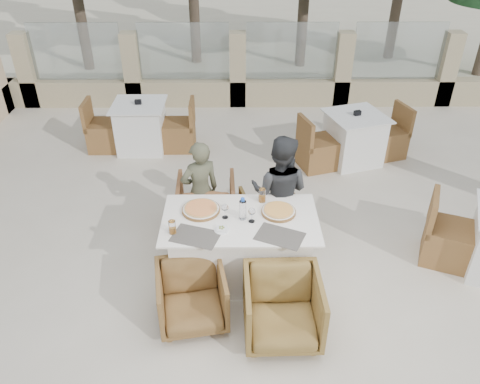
{
  "coord_description": "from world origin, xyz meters",
  "views": [
    {
      "loc": [
        -0.03,
        -3.91,
        3.61
      ],
      "look_at": [
        0.01,
        0.24,
        0.9
      ],
      "focal_mm": 35.0,
      "sensor_mm": 36.0,
      "label": 1
    }
  ],
  "objects_px": {
    "pizza_right": "(278,211)",
    "armchair_near_left": "(192,296)",
    "water_bottle": "(243,208)",
    "diner_right": "(279,192)",
    "armchair_far_left": "(206,203)",
    "beer_glass_right": "(262,195)",
    "armchair_near_right": "(282,308)",
    "diner_left": "(200,191)",
    "bg_table_b": "(354,138)",
    "pizza_left": "(201,209)",
    "olive_dish": "(222,229)",
    "wine_glass_centre": "(225,210)",
    "dining_table": "(240,248)",
    "armchair_far_right": "(269,214)",
    "bg_table_a": "(141,127)",
    "beer_glass_left": "(172,227)",
    "wine_glass_near": "(252,214)"
  },
  "relations": [
    {
      "from": "water_bottle",
      "to": "bg_table_b",
      "type": "bearing_deg",
      "value": 55.96
    },
    {
      "from": "wine_glass_near",
      "to": "armchair_near_right",
      "type": "height_order",
      "value": "wine_glass_near"
    },
    {
      "from": "wine_glass_centre",
      "to": "armchair_far_left",
      "type": "height_order",
      "value": "wine_glass_centre"
    },
    {
      "from": "armchair_far_right",
      "to": "diner_left",
      "type": "relative_size",
      "value": 0.5
    },
    {
      "from": "dining_table",
      "to": "pizza_right",
      "type": "bearing_deg",
      "value": 13.57
    },
    {
      "from": "pizza_right",
      "to": "bg_table_b",
      "type": "height_order",
      "value": "pizza_right"
    },
    {
      "from": "beer_glass_right",
      "to": "armchair_far_right",
      "type": "distance_m",
      "value": 0.71
    },
    {
      "from": "wine_glass_centre",
      "to": "diner_right",
      "type": "height_order",
      "value": "diner_right"
    },
    {
      "from": "beer_glass_right",
      "to": "beer_glass_left",
      "type": "bearing_deg",
      "value": -148.93
    },
    {
      "from": "diner_left",
      "to": "diner_right",
      "type": "relative_size",
      "value": 0.91
    },
    {
      "from": "diner_left",
      "to": "bg_table_b",
      "type": "bearing_deg",
      "value": -164.74
    },
    {
      "from": "olive_dish",
      "to": "water_bottle",
      "type": "bearing_deg",
      "value": 43.29
    },
    {
      "from": "armchair_far_right",
      "to": "water_bottle",
      "type": "bearing_deg",
      "value": 51.99
    },
    {
      "from": "dining_table",
      "to": "armchair_far_left",
      "type": "height_order",
      "value": "dining_table"
    },
    {
      "from": "pizza_right",
      "to": "beer_glass_right",
      "type": "height_order",
      "value": "beer_glass_right"
    },
    {
      "from": "olive_dish",
      "to": "bg_table_a",
      "type": "bearing_deg",
      "value": 113.26
    },
    {
      "from": "armchair_near_left",
      "to": "diner_right",
      "type": "height_order",
      "value": "diner_right"
    },
    {
      "from": "pizza_left",
      "to": "beer_glass_left",
      "type": "distance_m",
      "value": 0.45
    },
    {
      "from": "water_bottle",
      "to": "beer_glass_left",
      "type": "relative_size",
      "value": 1.76
    },
    {
      "from": "dining_table",
      "to": "wine_glass_centre",
      "type": "relative_size",
      "value": 8.7
    },
    {
      "from": "wine_glass_centre",
      "to": "armchair_near_left",
      "type": "bearing_deg",
      "value": -116.28
    },
    {
      "from": "dining_table",
      "to": "armchair_far_right",
      "type": "bearing_deg",
      "value": 64.05
    },
    {
      "from": "wine_glass_centre",
      "to": "bg_table_a",
      "type": "relative_size",
      "value": 0.11
    },
    {
      "from": "pizza_right",
      "to": "armchair_near_left",
      "type": "relative_size",
      "value": 0.54
    },
    {
      "from": "bg_table_a",
      "to": "beer_glass_left",
      "type": "bearing_deg",
      "value": -74.77
    },
    {
      "from": "pizza_left",
      "to": "wine_glass_centre",
      "type": "bearing_deg",
      "value": -24.56
    },
    {
      "from": "water_bottle",
      "to": "armchair_near_right",
      "type": "bearing_deg",
      "value": -66.06
    },
    {
      "from": "armchair_near_right",
      "to": "bg_table_a",
      "type": "bearing_deg",
      "value": 115.65
    },
    {
      "from": "pizza_left",
      "to": "pizza_right",
      "type": "distance_m",
      "value": 0.81
    },
    {
      "from": "wine_glass_centre",
      "to": "armchair_near_right",
      "type": "bearing_deg",
      "value": -56.93
    },
    {
      "from": "beer_glass_right",
      "to": "diner_right",
      "type": "distance_m",
      "value": 0.37
    },
    {
      "from": "diner_right",
      "to": "armchair_far_left",
      "type": "bearing_deg",
      "value": -3.82
    },
    {
      "from": "bg_table_b",
      "to": "diner_right",
      "type": "bearing_deg",
      "value": -140.87
    },
    {
      "from": "dining_table",
      "to": "diner_right",
      "type": "bearing_deg",
      "value": 52.49
    },
    {
      "from": "armchair_near_right",
      "to": "diner_left",
      "type": "bearing_deg",
      "value": 117.55
    },
    {
      "from": "olive_dish",
      "to": "diner_left",
      "type": "height_order",
      "value": "diner_left"
    },
    {
      "from": "pizza_left",
      "to": "bg_table_b",
      "type": "height_order",
      "value": "pizza_left"
    },
    {
      "from": "pizza_left",
      "to": "olive_dish",
      "type": "relative_size",
      "value": 3.61
    },
    {
      "from": "pizza_right",
      "to": "wine_glass_near",
      "type": "distance_m",
      "value": 0.33
    },
    {
      "from": "beer_glass_left",
      "to": "diner_right",
      "type": "xyz_separation_m",
      "value": [
        1.11,
        0.82,
        -0.14
      ]
    },
    {
      "from": "water_bottle",
      "to": "diner_right",
      "type": "relative_size",
      "value": 0.18
    },
    {
      "from": "beer_glass_right",
      "to": "armchair_near_right",
      "type": "xyz_separation_m",
      "value": [
        0.15,
        -1.12,
        -0.52
      ]
    },
    {
      "from": "olive_dish",
      "to": "armchair_near_left",
      "type": "bearing_deg",
      "value": -123.87
    },
    {
      "from": "pizza_left",
      "to": "armchair_far_left",
      "type": "xyz_separation_m",
      "value": [
        -0.0,
        0.78,
        -0.47
      ]
    },
    {
      "from": "water_bottle",
      "to": "beer_glass_right",
      "type": "bearing_deg",
      "value": 55.61
    },
    {
      "from": "wine_glass_centre",
      "to": "diner_left",
      "type": "distance_m",
      "value": 0.8
    },
    {
      "from": "water_bottle",
      "to": "beer_glass_right",
      "type": "relative_size",
      "value": 1.63
    },
    {
      "from": "pizza_right",
      "to": "armchair_near_right",
      "type": "bearing_deg",
      "value": -90.78
    },
    {
      "from": "pizza_right",
      "to": "water_bottle",
      "type": "height_order",
      "value": "water_bottle"
    },
    {
      "from": "dining_table",
      "to": "armchair_near_right",
      "type": "xyz_separation_m",
      "value": [
        0.39,
        -0.81,
        -0.05
      ]
    }
  ]
}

